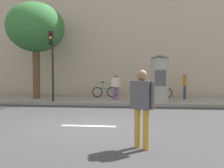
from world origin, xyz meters
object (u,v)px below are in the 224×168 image
object	(u,v)px
traffic_light	(52,55)
street_tree	(36,28)
pedestrian_in_light_jacket	(116,85)
pedestrian_tallest	(142,102)
pedestrian_with_bag	(185,84)
poster_column	(160,78)
bicycle_upright	(105,92)
bicycle_leaning	(159,93)

from	to	relation	value
traffic_light	street_tree	xyz separation A→B (m)	(-1.80, 1.85, 1.93)
pedestrian_in_light_jacket	pedestrian_tallest	bearing A→B (deg)	-81.24
pedestrian_tallest	pedestrian_with_bag	distance (m)	10.35
poster_column	street_tree	distance (m)	8.69
poster_column	pedestrian_tallest	xyz separation A→B (m)	(-1.25, -8.19, -0.48)
pedestrian_in_light_jacket	pedestrian_with_bag	size ratio (longest dim) A/B	0.97
street_tree	pedestrian_in_light_jacket	xyz separation A→B (m)	(5.34, -0.15, -3.72)
street_tree	bicycle_upright	size ratio (longest dim) A/B	3.57
poster_column	pedestrian_with_bag	bearing A→B (deg)	43.28
street_tree	bicycle_upright	bearing A→B (deg)	16.92
traffic_light	pedestrian_in_light_jacket	distance (m)	4.31
pedestrian_tallest	pedestrian_with_bag	world-z (taller)	pedestrian_with_bag
street_tree	pedestrian_tallest	xyz separation A→B (m)	(6.73, -9.20, -3.76)
traffic_light	pedestrian_in_light_jacket	world-z (taller)	traffic_light
pedestrian_tallest	bicycle_leaning	distance (m)	10.19
pedestrian_with_bag	bicycle_leaning	bearing A→B (deg)	173.47
pedestrian_in_light_jacket	pedestrian_with_bag	distance (m)	4.53
poster_column	pedestrian_in_light_jacket	distance (m)	2.81
poster_column	bicycle_upright	xyz separation A→B (m)	(-3.57, 2.35, -1.00)
poster_column	pedestrian_in_light_jacket	size ratio (longest dim) A/B	1.70
pedestrian_tallest	pedestrian_with_bag	bearing A→B (deg)	72.85
traffic_light	pedestrian_tallest	bearing A→B (deg)	-56.14
poster_column	street_tree	size ratio (longest dim) A/B	0.43
poster_column	pedestrian_in_light_jacket	world-z (taller)	poster_column
pedestrian_tallest	bicycle_leaning	size ratio (longest dim) A/B	1.01
pedestrian_tallest	bicycle_leaning	xyz separation A→B (m)	(1.43, 10.08, -0.52)
pedestrian_tallest	traffic_light	bearing A→B (deg)	123.86
traffic_light	bicycle_leaning	world-z (taller)	traffic_light
bicycle_upright	pedestrian_tallest	bearing A→B (deg)	-77.61
pedestrian_tallest	bicycle_upright	distance (m)	10.80
bicycle_leaning	pedestrian_in_light_jacket	bearing A→B (deg)	-159.98
traffic_light	street_tree	size ratio (longest dim) A/B	0.64
pedestrian_with_bag	bicycle_leaning	xyz separation A→B (m)	(-1.62, 0.19, -0.58)
bicycle_upright	street_tree	bearing A→B (deg)	-163.08
poster_column	bicycle_leaning	distance (m)	2.14
traffic_light	pedestrian_tallest	xyz separation A→B (m)	(4.93, -7.35, -1.83)
street_tree	bicycle_leaning	world-z (taller)	street_tree
pedestrian_in_light_jacket	bicycle_leaning	bearing A→B (deg)	20.02
street_tree	pedestrian_with_bag	size ratio (longest dim) A/B	3.83
street_tree	pedestrian_tallest	size ratio (longest dim) A/B	3.54
pedestrian_with_bag	street_tree	bearing A→B (deg)	-175.95
pedestrian_in_light_jacket	bicycle_upright	bearing A→B (deg)	121.63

